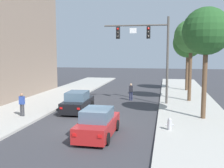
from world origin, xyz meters
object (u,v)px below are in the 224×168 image
Objects in this scene: traffic_signal_mast at (150,44)px; street_tree_third at (188,43)px; car_lead_black at (78,102)px; pedestrian_sidewalk_left_walker at (22,103)px; pedestrian_crossing_road at (131,91)px; street_tree_nearest at (206,32)px; fire_hydrant at (170,124)px; street_tree_second at (191,37)px; car_following_red at (98,124)px.

traffic_signal_mast is 1.03× the size of street_tree_third.
car_lead_black is 2.63× the size of pedestrian_sidewalk_left_walker.
pedestrian_crossing_road is 0.22× the size of street_tree_nearest.
pedestrian_crossing_road reaches higher than car_lead_black.
fire_hydrant is at bearing -124.64° from street_tree_nearest.
car_lead_black is 0.59× the size of street_tree_third.
car_lead_black is 5.98× the size of fire_hydrant.
car_lead_black is 10.73m from street_tree_nearest.
fire_hydrant is (1.73, -8.26, -4.79)m from traffic_signal_mast.
pedestrian_sidewalk_left_walker is at bearing -144.56° from street_tree_second.
pedestrian_sidewalk_left_walker is 1.00× the size of pedestrian_crossing_road.
street_tree_third is (-0.14, 13.88, -0.33)m from street_tree_nearest.
street_tree_second is at bearing 79.36° from fire_hydrant.
pedestrian_crossing_road is 0.22× the size of street_tree_second.
pedestrian_crossing_road is at bearing 131.35° from street_tree_nearest.
traffic_signal_mast is 8.05m from car_lead_black.
street_tree_third is at bearing 66.54° from traffic_signal_mast.
traffic_signal_mast is 9.74m from street_tree_third.
pedestrian_crossing_road is 2.28× the size of fire_hydrant.
street_tree_second is 1.03× the size of street_tree_third.
street_tree_third is (2.14, 17.19, 5.14)m from fire_hydrant.
street_tree_third reaches higher than pedestrian_sidewalk_left_walker.
car_following_red is at bearing -107.92° from street_tree_third.
fire_hydrant is at bearing -78.18° from traffic_signal_mast.
car_following_red is 6.97m from pedestrian_sidewalk_left_walker.
car_lead_black and car_following_red have the same top height.
pedestrian_sidewalk_left_walker is at bearing -128.21° from pedestrian_crossing_road.
pedestrian_crossing_road is at bearing 109.60° from fire_hydrant.
street_tree_second is (8.91, 5.79, 5.29)m from car_lead_black.
car_following_red is at bearing -91.90° from pedestrian_crossing_road.
pedestrian_sidewalk_left_walker is at bearing 154.19° from car_following_red.
street_tree_third is (9.16, 12.91, 4.93)m from car_lead_black.
car_following_red is at bearing -25.81° from pedestrian_sidewalk_left_walker.
street_tree_nearest is at bearing 38.11° from car_following_red.
street_tree_nearest reaches higher than pedestrian_sidewalk_left_walker.
traffic_signal_mast is at bearing 38.74° from pedestrian_sidewalk_left_walker.
traffic_signal_mast is at bearing 77.44° from car_following_red.
car_lead_black is at bearing 117.96° from car_following_red.
street_tree_second is at bearing 63.46° from car_following_red.
traffic_signal_mast reaches higher than street_tree_second.
car_following_red is 14.03m from street_tree_second.
street_tree_second reaches higher than car_lead_black.
street_tree_nearest reaches higher than street_tree_third.
traffic_signal_mast is 10.42× the size of fire_hydrant.
pedestrian_sidewalk_left_walker is 0.22× the size of street_tree_nearest.
car_lead_black is at bearing -125.35° from street_tree_third.
traffic_signal_mast is 6.41m from street_tree_nearest.
pedestrian_sidewalk_left_walker is 15.63m from street_tree_second.
street_tree_nearest is at bearing -5.94° from car_lead_black.
traffic_signal_mast is 1.74× the size of car_lead_black.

